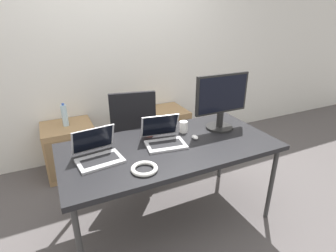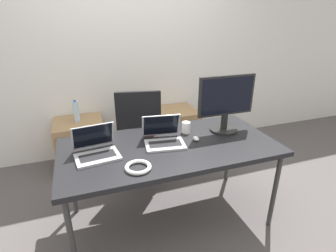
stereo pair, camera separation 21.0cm
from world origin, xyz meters
name	(u,v)px [view 2 (the right image)]	position (x,y,z in m)	size (l,w,h in m)	color
ground_plane	(170,217)	(0.00, 0.00, 0.00)	(14.00, 14.00, 0.00)	#514C4C
wall_back	(129,52)	(0.00, 1.51, 1.30)	(10.00, 0.05, 2.60)	silver
desk	(170,150)	(0.00, 0.00, 0.71)	(1.74, 0.85, 0.75)	black
office_chair	(140,145)	(-0.08, 0.76, 0.39)	(0.56, 0.60, 1.06)	#232326
cabinet_left	(81,144)	(-0.70, 1.22, 0.29)	(0.55, 0.51, 0.58)	#99754C
cabinet_right	(175,131)	(0.50, 1.22, 0.29)	(0.55, 0.51, 0.58)	#99754C
water_bottle	(76,112)	(-0.70, 1.22, 0.71)	(0.06, 0.06, 0.26)	silver
laptop_left	(164,138)	(-0.04, 0.05, 0.80)	(0.35, 0.33, 0.22)	#ADADB2
laptop_right	(96,150)	(-0.58, 0.02, 0.80)	(0.34, 0.33, 0.22)	#ADADB2
monitor	(226,103)	(0.56, 0.11, 1.02)	(0.53, 0.25, 0.51)	black
mouse	(196,139)	(0.24, 0.01, 0.77)	(0.05, 0.07, 0.03)	silver
coffee_cup_white	(186,127)	(0.22, 0.18, 0.81)	(0.07, 0.07, 0.10)	white
coffee_cup_brown	(151,128)	(-0.09, 0.25, 0.81)	(0.09, 0.09, 0.11)	maroon
cable_coil	(138,167)	(-0.32, -0.27, 0.77)	(0.18, 0.18, 0.03)	white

